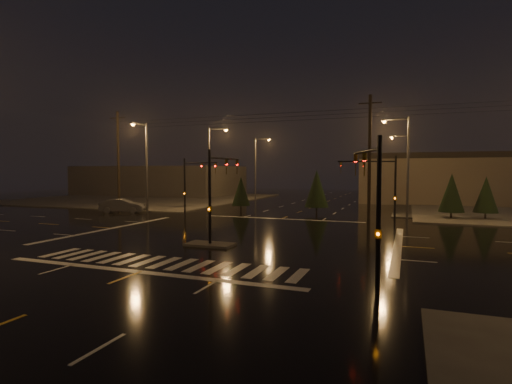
% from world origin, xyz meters
% --- Properties ---
extents(ground, '(140.00, 140.00, 0.00)m').
position_xyz_m(ground, '(0.00, 0.00, 0.00)').
color(ground, black).
rests_on(ground, ground).
extents(sidewalk_nw, '(36.00, 36.00, 0.12)m').
position_xyz_m(sidewalk_nw, '(-30.00, 30.00, 0.06)').
color(sidewalk_nw, '#42403B').
rests_on(sidewalk_nw, ground).
extents(median_island, '(3.00, 1.60, 0.15)m').
position_xyz_m(median_island, '(0.00, -4.00, 0.07)').
color(median_island, '#42403B').
rests_on(median_island, ground).
extents(crosswalk, '(15.00, 2.60, 0.01)m').
position_xyz_m(crosswalk, '(0.00, -9.00, 0.01)').
color(crosswalk, beige).
rests_on(crosswalk, ground).
extents(stop_bar_near, '(16.00, 0.50, 0.01)m').
position_xyz_m(stop_bar_near, '(0.00, -11.00, 0.01)').
color(stop_bar_near, beige).
rests_on(stop_bar_near, ground).
extents(stop_bar_far, '(16.00, 0.50, 0.01)m').
position_xyz_m(stop_bar_far, '(0.00, 11.00, 0.01)').
color(stop_bar_far, beige).
rests_on(stop_bar_far, ground).
extents(commercial_block, '(30.00, 18.00, 5.60)m').
position_xyz_m(commercial_block, '(-35.00, 42.00, 2.80)').
color(commercial_block, '#443F3B').
rests_on(commercial_block, ground).
extents(signal_mast_median, '(0.25, 4.59, 6.00)m').
position_xyz_m(signal_mast_median, '(0.00, -3.07, 3.75)').
color(signal_mast_median, black).
rests_on(signal_mast_median, ground).
extents(signal_mast_ne, '(4.84, 1.86, 6.00)m').
position_xyz_m(signal_mast_ne, '(9.50, 10.14, 3.79)').
color(signal_mast_ne, black).
rests_on(signal_mast_ne, ground).
extents(signal_mast_nw, '(4.84, 1.86, 6.00)m').
position_xyz_m(signal_mast_nw, '(-9.50, 10.14, 3.79)').
color(signal_mast_nw, black).
rests_on(signal_mast_nw, ground).
extents(signal_mast_se, '(1.55, 3.87, 6.00)m').
position_xyz_m(signal_mast_se, '(10.23, -9.75, 3.71)').
color(signal_mast_se, black).
rests_on(signal_mast_se, ground).
extents(streetlight_1, '(2.77, 0.32, 10.00)m').
position_xyz_m(streetlight_1, '(-11.18, 18.00, 5.80)').
color(streetlight_1, '#38383A').
rests_on(streetlight_1, ground).
extents(streetlight_2, '(2.77, 0.32, 10.00)m').
position_xyz_m(streetlight_2, '(-11.18, 34.00, 5.80)').
color(streetlight_2, '#38383A').
rests_on(streetlight_2, ground).
extents(streetlight_3, '(2.77, 0.32, 10.00)m').
position_xyz_m(streetlight_3, '(11.18, 16.00, 5.80)').
color(streetlight_3, '#38383A').
rests_on(streetlight_3, ground).
extents(streetlight_4, '(2.77, 0.32, 10.00)m').
position_xyz_m(streetlight_4, '(11.18, 36.00, 5.80)').
color(streetlight_4, '#38383A').
rests_on(streetlight_4, ground).
extents(streetlight_5, '(0.32, 2.77, 10.00)m').
position_xyz_m(streetlight_5, '(-16.00, 11.18, 5.80)').
color(streetlight_5, '#38383A').
rests_on(streetlight_5, ground).
extents(utility_pole_0, '(2.20, 0.32, 12.00)m').
position_xyz_m(utility_pole_0, '(-22.00, 14.00, 6.13)').
color(utility_pole_0, black).
rests_on(utility_pole_0, ground).
extents(utility_pole_1, '(2.20, 0.32, 12.00)m').
position_xyz_m(utility_pole_1, '(8.00, 14.00, 6.13)').
color(utility_pole_1, black).
rests_on(utility_pole_1, ground).
extents(conifer_0, '(2.39, 2.39, 4.43)m').
position_xyz_m(conifer_0, '(15.51, 16.77, 2.56)').
color(conifer_0, black).
rests_on(conifer_0, ground).
extents(conifer_1, '(2.21, 2.21, 4.16)m').
position_xyz_m(conifer_1, '(18.52, 17.23, 2.43)').
color(conifer_1, black).
rests_on(conifer_1, ground).
extents(conifer_3, '(2.11, 2.11, 4.00)m').
position_xyz_m(conifer_3, '(-6.43, 16.11, 2.35)').
color(conifer_3, black).
rests_on(conifer_3, ground).
extents(conifer_4, '(2.62, 2.62, 4.79)m').
position_xyz_m(conifer_4, '(2.14, 17.25, 2.75)').
color(conifer_4, black).
rests_on(conifer_4, ground).
extents(car_crossing, '(5.16, 3.29, 1.61)m').
position_xyz_m(car_crossing, '(-18.19, 9.99, 0.80)').
color(car_crossing, '#515358').
rests_on(car_crossing, ground).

